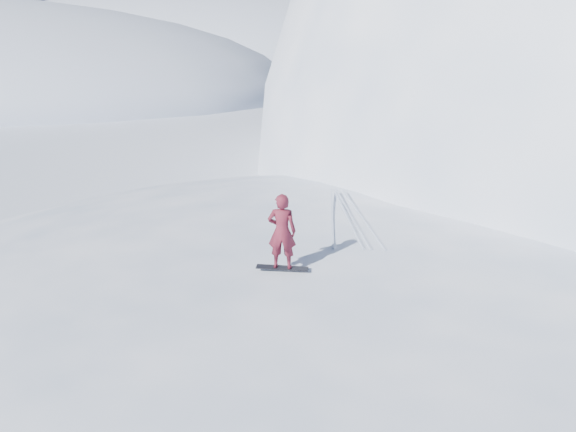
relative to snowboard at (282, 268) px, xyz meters
name	(u,v)px	position (x,y,z in m)	size (l,w,h in m)	color
ground	(365,360)	(2.27, -0.27, -2.41)	(400.00, 400.00, 0.00)	white
near_ridge	(398,307)	(3.27, 2.73, -2.41)	(36.00, 28.00, 4.80)	white
peak_shoulder	(538,180)	(12.27, 19.73, -2.41)	(28.00, 24.00, 18.00)	white
far_ridge_c	(203,72)	(-37.73, 109.73, -2.41)	(140.00, 90.00, 36.00)	white
wind_bumps	(347,317)	(1.71, 1.85, -2.41)	(16.00, 14.40, 1.00)	white
snowboard	(282,268)	(0.00, 0.00, 0.00)	(1.37, 0.26, 0.02)	black
snowboarder	(282,231)	(0.00, 0.00, 1.02)	(0.73, 0.48, 2.01)	maroon
board_tracks	(348,214)	(1.50, 4.52, 0.01)	(2.05, 5.98, 0.04)	silver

